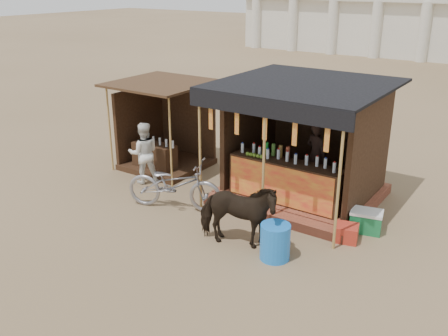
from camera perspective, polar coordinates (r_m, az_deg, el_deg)
name	(u,v)px	position (r m, az deg, el deg)	size (l,w,h in m)	color
ground	(178,244)	(10.00, -5.23, -8.62)	(120.00, 120.00, 0.00)	#846B4C
main_stall	(303,157)	(11.69, 8.99, 1.20)	(3.60, 3.61, 2.78)	#9A4932
secondary_stall	(162,136)	(13.84, -7.05, 3.67)	(2.40, 2.40, 2.38)	#3C2516
cow	(237,214)	(9.58, 1.52, -5.32)	(0.74, 1.61, 1.36)	black
motorbike	(175,185)	(11.23, -5.67, -1.92)	(0.77, 2.21, 1.16)	gray
bystander	(144,153)	(12.71, -9.16, 1.70)	(0.77, 0.60, 1.58)	white
blue_barrel	(275,242)	(9.37, 5.86, -8.39)	(0.56, 0.56, 0.69)	blue
red_crate	(347,233)	(10.30, 13.83, -7.22)	(0.44, 0.42, 0.33)	#AD2C1C
cooler	(366,221)	(10.73, 15.92, -5.84)	(0.72, 0.57, 0.46)	#19733D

